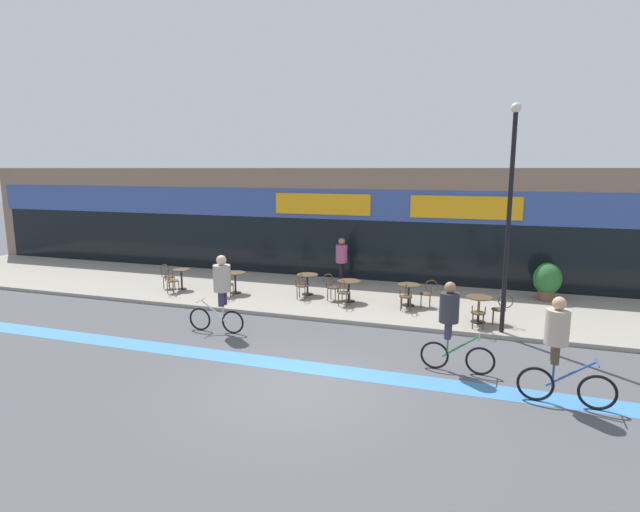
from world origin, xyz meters
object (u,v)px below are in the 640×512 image
cyclist_1 (221,286)px  bistro_table_4 (409,290)px  bistro_table_3 (349,286)px  cyclist_0 (451,319)px  cafe_chair_4_near (406,295)px  bistro_table_5 (479,304)px  cyclist_2 (559,343)px  lamp_post (510,206)px  bistro_table_0 (181,275)px  cafe_chair_5_near (479,311)px  cafe_chair_0_side (167,274)px  cafe_chair_2_near (301,284)px  cafe_chair_0_near (171,279)px  bistro_table_2 (307,280)px  planter_pot (547,281)px  cafe_chair_3_side (331,285)px  pedestrian_near_end (342,256)px  cafe_chair_4_side (428,291)px  bistro_table_1 (235,278)px  cafe_chair_1_near (227,283)px  cafe_chair_3_near (343,291)px  cafe_chair_5_side (502,307)px

cyclist_1 → bistro_table_4: bearing=-141.1°
bistro_table_3 → cyclist_0: cyclist_0 is taller
cafe_chair_4_near → bistro_table_5: bearing=-106.6°
cyclist_2 → lamp_post: bearing=105.4°
bistro_table_0 → cafe_chair_5_near: cafe_chair_5_near is taller
cafe_chair_0_side → cafe_chair_2_near: same height
cafe_chair_0_near → bistro_table_2: bearing=-65.2°
cafe_chair_5_near → planter_pot: (2.15, 3.92, 0.16)m
bistro_table_3 → cafe_chair_3_side: 0.63m
cyclist_1 → pedestrian_near_end: (1.62, 6.50, -0.16)m
lamp_post → bistro_table_3: bearing=160.0°
cafe_chair_2_near → bistro_table_0: bearing=87.1°
cafe_chair_4_side → cafe_chair_5_near: bearing=124.1°
cafe_chair_0_side → cyclist_2: bearing=-16.8°
bistro_table_0 → bistro_table_4: bearing=2.9°
bistro_table_1 → cafe_chair_5_near: size_ratio=0.84×
cafe_chair_1_near → cafe_chair_0_near: bearing=86.3°
cafe_chair_4_near → pedestrian_near_end: (-2.99, 3.11, 0.53)m
cafe_chair_4_side → cyclist_1: (-5.23, -4.02, 0.69)m
bistro_table_0 → cyclist_2: (12.00, -5.37, 0.59)m
cafe_chair_3_near → lamp_post: lamp_post is taller
bistro_table_3 → lamp_post: (4.80, -1.75, 2.93)m
cafe_chair_5_near → cyclist_2: bearing=-161.2°
cafe_chair_3_near → cafe_chair_5_near: same height
bistro_table_2 → bistro_table_3: bearing=-15.6°
bistro_table_4 → cafe_chair_2_near: 3.62m
cafe_chair_0_side → bistro_table_2: bearing=14.2°
cafe_chair_0_near → cafe_chair_0_side: size_ratio=1.00×
bistro_table_0 → cafe_chair_0_side: (-0.63, 0.01, -0.01)m
cafe_chair_5_side → cyclist_0: bearing=76.3°
cafe_chair_1_near → lamp_post: lamp_post is taller
cafe_chair_2_near → cafe_chair_3_side: (1.01, 0.18, 0.00)m
cyclist_0 → lamp_post: bearing=70.0°
cafe_chair_0_near → cafe_chair_5_side: (11.13, -0.13, 0.00)m
cafe_chair_0_side → planter_pot: bearing=17.1°
bistro_table_4 → cafe_chair_2_near: (-3.61, -0.30, 0.01)m
cafe_chair_5_side → cyclist_2: (0.89, -4.61, 0.60)m
bistro_table_1 → cafe_chair_0_near: bearing=-161.0°
cafe_chair_1_near → lamp_post: (8.96, -0.96, 2.93)m
cafe_chair_1_near → pedestrian_near_end: pedestrian_near_end is taller
bistro_table_1 → cafe_chair_5_side: 9.01m
cafe_chair_5_side → bistro_table_4: bearing=-17.9°
bistro_table_0 → bistro_table_4: 8.30m
bistro_table_1 → planter_pot: size_ratio=0.59×
lamp_post → planter_pot: bearing=69.2°
cyclist_0 → bistro_table_3: bearing=130.4°
cafe_chair_5_side → cafe_chair_4_side: bearing=-23.6°
bistro_table_4 → cafe_chair_0_near: (-8.30, -1.04, 0.01)m
cafe_chair_2_near → cyclist_0: 6.91m
bistro_table_5 → planter_pot: planter_pot is taller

